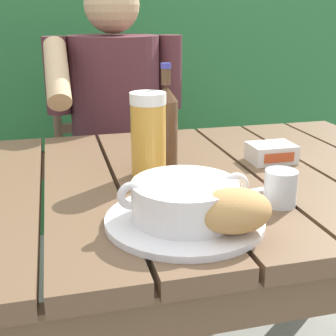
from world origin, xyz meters
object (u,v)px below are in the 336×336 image
object	(u,v)px
water_glass_small	(280,188)
table_knife	(236,194)
chair_near_diner	(113,170)
bread_roll	(234,211)
soup_bowl	(185,199)
beer_glass	(149,135)
beer_bottle	(166,125)
butter_tub	(271,153)
serving_plate	(185,220)
person_eating	(117,122)

from	to	relation	value
water_glass_small	table_knife	world-z (taller)	water_glass_small
chair_near_diner	bread_roll	world-z (taller)	chair_near_diner
soup_bowl	beer_glass	world-z (taller)	beer_glass
bread_roll	table_knife	world-z (taller)	bread_roll
soup_bowl	beer_bottle	world-z (taller)	beer_bottle
bread_roll	beer_bottle	xyz separation A→B (m)	(-0.02, 0.38, 0.05)
beer_glass	bread_roll	bearing A→B (deg)	-78.08
water_glass_small	table_knife	distance (m)	0.09
soup_bowl	butter_tub	xyz separation A→B (m)	(0.31, 0.29, -0.02)
soup_bowl	bread_roll	world-z (taller)	soup_bowl
beer_bottle	table_knife	xyz separation A→B (m)	(0.09, -0.22, -0.10)
bread_roll	butter_tub	bearing A→B (deg)	55.61
serving_plate	butter_tub	distance (m)	0.42
beer_glass	beer_bottle	world-z (taller)	beer_bottle
table_knife	bread_roll	bearing A→B (deg)	-114.02
bread_roll	chair_near_diner	bearing A→B (deg)	92.50
serving_plate	water_glass_small	size ratio (longest dim) A/B	4.04
butter_tub	soup_bowl	bearing A→B (deg)	-136.96
beer_glass	butter_tub	distance (m)	0.32
person_eating	water_glass_small	world-z (taller)	person_eating
bread_roll	beer_bottle	world-z (taller)	beer_bottle
beer_bottle	butter_tub	size ratio (longest dim) A/B	2.23
serving_plate	soup_bowl	size ratio (longest dim) A/B	1.19
bread_roll	table_knife	bearing A→B (deg)	65.98
serving_plate	person_eating	bearing A→B (deg)	89.52
person_eating	beer_glass	bearing A→B (deg)	-91.39
serving_plate	table_knife	xyz separation A→B (m)	(0.14, 0.09, -0.00)
chair_near_diner	beer_bottle	world-z (taller)	beer_bottle
person_eating	butter_tub	xyz separation A→B (m)	(0.30, -0.61, 0.04)
water_glass_small	soup_bowl	bearing A→B (deg)	-170.64
beer_bottle	table_knife	distance (m)	0.25
beer_glass	butter_tub	world-z (taller)	beer_glass
serving_plate	water_glass_small	xyz separation A→B (m)	(0.20, 0.03, 0.03)
chair_near_diner	person_eating	size ratio (longest dim) A/B	0.80
serving_plate	soup_bowl	xyz separation A→B (m)	(-0.00, -0.00, 0.04)
person_eating	water_glass_small	xyz separation A→B (m)	(0.19, -0.87, 0.05)
chair_near_diner	table_knife	distance (m)	1.05
soup_bowl	water_glass_small	world-z (taller)	soup_bowl
water_glass_small	table_knife	bearing A→B (deg)	136.24
table_knife	beer_glass	bearing A→B (deg)	131.28
beer_glass	table_knife	size ratio (longest dim) A/B	1.13
soup_bowl	table_knife	bearing A→B (deg)	34.81
serving_plate	bread_roll	bearing A→B (deg)	-49.40
water_glass_small	butter_tub	distance (m)	0.28
chair_near_diner	table_knife	xyz separation A→B (m)	(0.13, -1.00, 0.27)
bread_roll	butter_tub	distance (m)	0.44
butter_tub	beer_bottle	bearing A→B (deg)	174.93
water_glass_small	butter_tub	bearing A→B (deg)	67.11
chair_near_diner	water_glass_small	distance (m)	1.12
serving_plate	butter_tub	size ratio (longest dim) A/B	2.55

